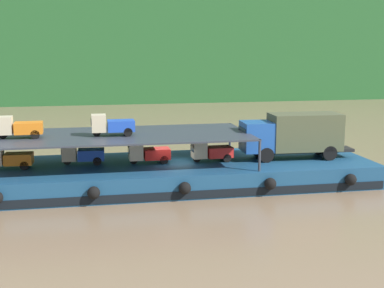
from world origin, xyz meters
The scene contains 10 objects.
ground_plane centered at (0.00, 0.00, 0.00)m, with size 400.00×400.00×0.00m, color #7F664C.
cargo_barge centered at (0.00, -0.04, 0.75)m, with size 26.61×8.61×1.50m.
covered_lorry centered at (8.32, -0.30, 3.19)m, with size 7.92×2.52×3.10m.
cargo_rack centered at (-3.80, 0.00, 3.43)m, with size 17.41×7.22×2.00m.
mini_truck_lower_stern centered at (-10.46, 0.12, 2.19)m, with size 2.78×1.28×1.38m.
mini_truck_lower_aft centered at (-5.95, 0.59, 2.19)m, with size 2.78×1.28×1.38m.
mini_truck_lower_mid centered at (-1.67, 0.05, 2.19)m, with size 2.76×1.24×1.38m.
mini_truck_lower_fore centered at (2.53, -0.18, 2.19)m, with size 2.79×1.29×1.38m.
mini_truck_upper_stern centered at (-9.72, -0.21, 4.19)m, with size 2.77×1.26×1.38m.
mini_truck_upper_mid centered at (-4.01, -0.38, 4.19)m, with size 2.75×1.21×1.38m.
Camera 1 is at (-5.38, -34.14, 9.16)m, focal length 49.56 mm.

